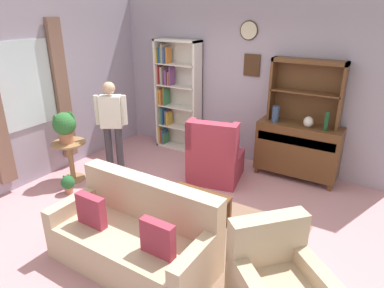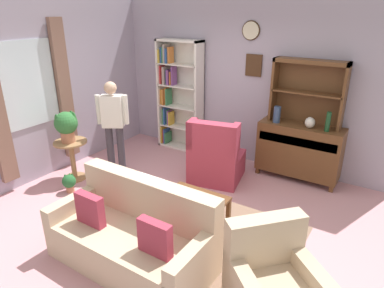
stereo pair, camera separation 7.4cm
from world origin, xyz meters
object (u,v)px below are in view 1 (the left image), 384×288
(sideboard, at_px, (297,149))
(sideboard_hutch, at_px, (307,83))
(wingback_chair, at_px, (215,159))
(book_stack, at_px, (199,199))
(armchair_floral, at_px, (278,288))
(potted_plant_large, at_px, (65,125))
(coffee_table, at_px, (195,202))
(bottle_wine, at_px, (326,121))
(couch_floral, at_px, (135,238))
(vase_tall, at_px, (275,114))
(person_reading, at_px, (112,122))
(plant_stand, at_px, (71,157))
(potted_plant_small, at_px, (68,183))
(bookshelf, at_px, (175,95))
(vase_round, at_px, (308,122))

(sideboard, bearing_deg, sideboard_hutch, 90.00)
(wingback_chair, relative_size, book_stack, 5.20)
(armchair_floral, bearing_deg, potted_plant_large, 167.73)
(coffee_table, bearing_deg, bottle_wine, 60.73)
(sideboard, bearing_deg, couch_floral, -107.15)
(vase_tall, bearing_deg, wingback_chair, -133.77)
(vase_tall, distance_m, wingback_chair, 1.20)
(potted_plant_large, bearing_deg, coffee_table, -0.61)
(armchair_floral, xyz_separation_m, person_reading, (-3.30, 1.40, 0.62))
(vase_tall, xyz_separation_m, armchair_floral, (1.02, -2.74, -0.76))
(plant_stand, xyz_separation_m, potted_plant_small, (0.29, -0.34, -0.24))
(plant_stand, bearing_deg, sideboard_hutch, 34.32)
(person_reading, bearing_deg, bottle_wine, 23.59)
(couch_floral, relative_size, armchair_floral, 1.67)
(bottle_wine, bearing_deg, armchair_floral, -84.93)
(bookshelf, xyz_separation_m, sideboard_hutch, (2.45, 0.02, 0.49))
(vase_round, bearing_deg, sideboard_hutch, 126.48)
(sideboard, relative_size, vase_round, 7.65)
(couch_floral, xyz_separation_m, armchair_floral, (1.55, 0.14, -0.02))
(wingback_chair, xyz_separation_m, book_stack, (0.47, -1.30, 0.06))
(armchair_floral, bearing_deg, potted_plant_small, 171.74)
(potted_plant_small, bearing_deg, sideboard_hutch, 41.19)
(vase_tall, bearing_deg, person_reading, -149.44)
(plant_stand, distance_m, person_reading, 0.86)
(bookshelf, bearing_deg, sideboard_hutch, 0.56)
(sideboard, distance_m, potted_plant_large, 3.70)
(person_reading, bearing_deg, armchair_floral, -23.00)
(vase_tall, bearing_deg, bookshelf, 175.41)
(sideboard_hutch, xyz_separation_m, potted_plant_small, (-2.78, -2.43, -1.39))
(couch_floral, distance_m, coffee_table, 0.94)
(sideboard_hutch, height_order, vase_tall, sideboard_hutch)
(plant_stand, relative_size, book_stack, 3.26)
(wingback_chair, bearing_deg, potted_plant_large, -148.69)
(sideboard_hutch, distance_m, bottle_wine, 0.66)
(armchair_floral, xyz_separation_m, potted_plant_small, (-3.41, 0.50, -0.12))
(vase_round, distance_m, wingback_chair, 1.55)
(bookshelf, height_order, person_reading, bookshelf)
(armchair_floral, xyz_separation_m, coffee_table, (-1.34, 0.78, 0.06))
(vase_tall, relative_size, armchair_floral, 0.24)
(armchair_floral, height_order, wingback_chair, wingback_chair)
(sideboard_hutch, height_order, wingback_chair, sideboard_hutch)
(vase_tall, xyz_separation_m, couch_floral, (-0.52, -2.88, -0.74))
(bottle_wine, distance_m, person_reading, 3.33)
(bookshelf, distance_m, person_reading, 1.53)
(coffee_table, bearing_deg, couch_floral, -102.86)
(vase_tall, distance_m, plant_stand, 3.36)
(bottle_wine, distance_m, wingback_chair, 1.78)
(vase_tall, distance_m, person_reading, 2.64)
(bookshelf, distance_m, vase_tall, 2.06)
(book_stack, bearing_deg, sideboard_hutch, 74.44)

